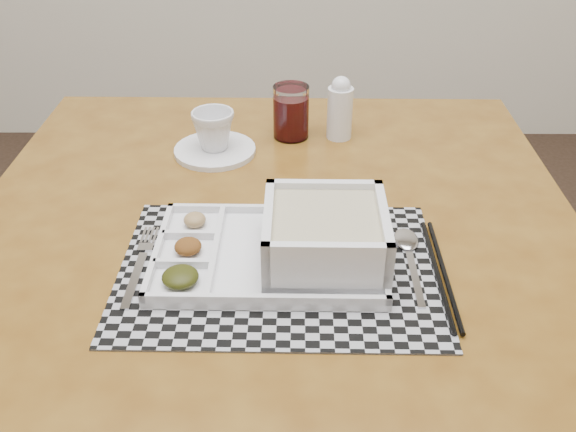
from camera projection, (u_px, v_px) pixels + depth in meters
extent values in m
cube|color=#583410|center=(274.00, 228.00, 1.01)|extent=(0.96, 0.96, 0.04)
cylinder|color=#583410|center=(107.00, 248.00, 1.57)|extent=(0.05, 0.05, 0.68)
cylinder|color=#583410|center=(458.00, 252.00, 1.56)|extent=(0.05, 0.05, 0.68)
cube|color=#583410|center=(281.00, 143.00, 1.39)|extent=(0.82, 0.04, 0.08)
cube|color=#583410|center=(24.00, 254.00, 1.05)|extent=(0.04, 0.82, 0.08)
cube|color=#583410|center=(528.00, 260.00, 1.04)|extent=(0.04, 0.82, 0.08)
cube|color=#96969D|center=(279.00, 269.00, 0.89)|extent=(0.44, 0.33, 0.00)
cube|color=silver|center=(269.00, 256.00, 0.90)|extent=(0.32, 0.22, 0.01)
cube|color=silver|center=(272.00, 209.00, 0.99)|extent=(0.32, 0.01, 0.01)
cube|color=silver|center=(265.00, 299.00, 0.81)|extent=(0.32, 0.01, 0.01)
cube|color=silver|center=(158.00, 248.00, 0.90)|extent=(0.01, 0.22, 0.01)
cube|color=silver|center=(380.00, 251.00, 0.90)|extent=(0.01, 0.22, 0.01)
cube|color=silver|center=(216.00, 249.00, 0.90)|extent=(0.01, 0.20, 0.01)
cube|color=silver|center=(182.00, 263.00, 0.87)|extent=(0.08, 0.01, 0.01)
cube|color=silver|center=(189.00, 235.00, 0.93)|extent=(0.08, 0.01, 0.01)
ellipsoid|color=black|center=(180.00, 277.00, 0.84)|extent=(0.05, 0.05, 0.02)
ellipsoid|color=#43250B|center=(188.00, 246.00, 0.90)|extent=(0.04, 0.04, 0.02)
ellipsoid|color=brown|center=(195.00, 220.00, 0.95)|extent=(0.03, 0.03, 0.02)
cube|color=silver|center=(324.00, 253.00, 0.89)|extent=(0.17, 0.17, 0.01)
cube|color=silver|center=(324.00, 204.00, 0.94)|extent=(0.17, 0.01, 0.08)
cube|color=silver|center=(327.00, 269.00, 0.81)|extent=(0.17, 0.01, 0.08)
cube|color=silver|center=(269.00, 234.00, 0.87)|extent=(0.01, 0.17, 0.08)
cube|color=silver|center=(382.00, 235.00, 0.87)|extent=(0.01, 0.17, 0.08)
cube|color=tan|center=(325.00, 237.00, 0.88)|extent=(0.15, 0.15, 0.06)
cube|color=#B8B8BF|center=(134.00, 280.00, 0.86)|extent=(0.01, 0.12, 0.00)
cube|color=#B8B8BF|center=(146.00, 247.00, 0.93)|extent=(0.02, 0.02, 0.00)
cube|color=#B8B8BF|center=(144.00, 235.00, 0.95)|extent=(0.00, 0.04, 0.00)
cube|color=#B8B8BF|center=(148.00, 235.00, 0.95)|extent=(0.00, 0.04, 0.00)
cube|color=#B8B8BF|center=(152.00, 235.00, 0.95)|extent=(0.00, 0.04, 0.00)
cube|color=#B8B8BF|center=(156.00, 235.00, 0.95)|extent=(0.00, 0.04, 0.00)
cube|color=#B8B8BF|center=(415.00, 279.00, 0.87)|extent=(0.01, 0.12, 0.00)
ellipsoid|color=#B8B8BF|center=(406.00, 239.00, 0.94)|extent=(0.04, 0.06, 0.01)
cylinder|color=black|center=(437.00, 273.00, 0.87)|extent=(0.01, 0.24, 0.01)
cylinder|color=black|center=(444.00, 273.00, 0.87)|extent=(0.01, 0.24, 0.01)
cylinder|color=silver|center=(215.00, 150.00, 1.18)|extent=(0.15, 0.15, 0.01)
imported|color=silver|center=(214.00, 130.00, 1.16)|extent=(0.10, 0.10, 0.07)
cylinder|color=white|center=(291.00, 112.00, 1.21)|extent=(0.07, 0.07, 0.10)
cylinder|color=#42050A|center=(291.00, 117.00, 1.22)|extent=(0.06, 0.06, 0.08)
cylinder|color=silver|center=(340.00, 113.00, 1.21)|extent=(0.05, 0.05, 0.10)
sphere|color=silver|center=(341.00, 86.00, 1.18)|extent=(0.04, 0.04, 0.04)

